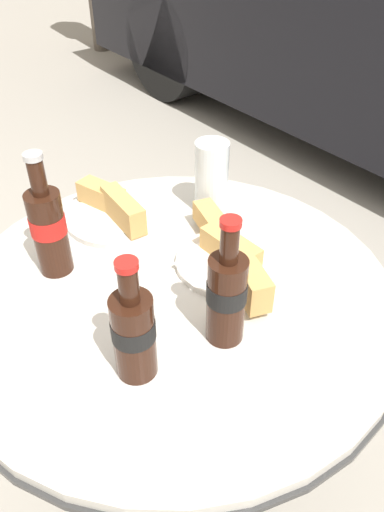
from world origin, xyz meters
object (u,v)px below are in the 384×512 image
(bistro_table, at_px, (176,342))
(cola_bottle_left, at_px, (134,332))
(lunch_plate_near, at_px, (230,256))
(drinking_glass, at_px, (211,180))
(lunch_plate_far, at_px, (117,210))
(cola_bottle_right, at_px, (49,228))
(cola_bottle_center, at_px, (227,295))

(bistro_table, relative_size, cola_bottle_left, 3.84)
(lunch_plate_near, bearing_deg, drinking_glass, 150.78)
(cola_bottle_left, xyz_separation_m, lunch_plate_far, (-0.37, 0.19, -0.06))
(cola_bottle_left, relative_size, drinking_glass, 1.34)
(drinking_glass, xyz_separation_m, lunch_plate_near, (0.18, -0.10, -0.05))
(cola_bottle_left, bearing_deg, lunch_plate_near, 109.60)
(cola_bottle_right, xyz_separation_m, lunch_plate_near, (0.20, 0.26, -0.07))
(cola_bottle_right, bearing_deg, bistro_table, 39.37)
(bistro_table, bearing_deg, lunch_plate_far, 172.62)
(cola_bottle_left, bearing_deg, drinking_glass, 126.57)
(bistro_table, xyz_separation_m, cola_bottle_left, (0.12, -0.15, 0.23))
(lunch_plate_near, xyz_separation_m, lunch_plate_far, (-0.27, -0.08, -0.00))
(lunch_plate_near, height_order, lunch_plate_far, same)
(cola_bottle_center, bearing_deg, bistro_table, 177.60)
(drinking_glass, bearing_deg, cola_bottle_center, -36.11)
(cola_bottle_center, bearing_deg, cola_bottle_left, -100.59)
(lunch_plate_far, bearing_deg, cola_bottle_right, -67.11)
(cola_bottle_right, relative_size, lunch_plate_far, 1.03)
(bistro_table, distance_m, cola_bottle_right, 0.33)
(cola_bottle_left, distance_m, lunch_plate_near, 0.29)
(cola_bottle_right, bearing_deg, cola_bottle_left, -2.01)
(cola_bottle_left, bearing_deg, lunch_plate_far, 152.96)
(lunch_plate_near, bearing_deg, bistro_table, -100.00)
(cola_bottle_right, relative_size, lunch_plate_near, 0.79)
(lunch_plate_near, relative_size, lunch_plate_far, 1.30)
(drinking_glass, bearing_deg, bistro_table, -53.64)
(cola_bottle_right, xyz_separation_m, lunch_plate_far, (-0.07, 0.18, -0.07))
(bistro_table, distance_m, drinking_glass, 0.35)
(bistro_table, height_order, lunch_plate_far, lunch_plate_far)
(cola_bottle_center, bearing_deg, drinking_glass, 143.89)
(cola_bottle_left, relative_size, lunch_plate_far, 0.91)
(lunch_plate_near, bearing_deg, cola_bottle_left, -70.40)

